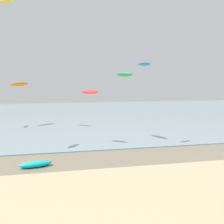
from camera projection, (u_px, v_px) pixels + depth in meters
name	position (u px, v px, depth m)	size (l,w,h in m)	color
wet_sand_strip	(84.00, 160.00, 27.90)	(120.00, 6.32, 0.01)	#7A6D59
sea	(57.00, 115.00, 64.71)	(160.00, 70.00, 0.10)	#7F939E
grounded_kite	(35.00, 164.00, 25.52)	(2.81, 1.01, 0.56)	#19B2B7
kite_aloft_3	(90.00, 92.00, 33.98)	(2.24, 0.72, 0.36)	red
kite_aloft_4	(6.00, 1.00, 42.93)	(2.65, 0.85, 0.42)	yellow
kite_aloft_5	(144.00, 64.00, 33.07)	(1.81, 0.58, 0.29)	#2384D1
kite_aloft_6	(19.00, 84.00, 47.72)	(3.59, 1.15, 0.57)	orange
kite_aloft_9	(124.00, 74.00, 36.24)	(3.20, 1.02, 0.51)	green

